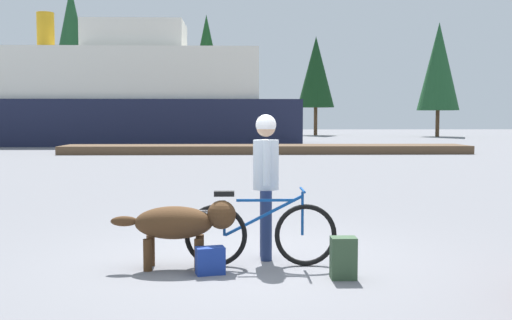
{
  "coord_description": "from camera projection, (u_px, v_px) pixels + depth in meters",
  "views": [
    {
      "loc": [
        -0.18,
        -7.34,
        1.77
      ],
      "look_at": [
        0.11,
        1.54,
        1.14
      ],
      "focal_mm": 42.28,
      "sensor_mm": 36.0,
      "label": 1
    }
  ],
  "objects": [
    {
      "name": "ground_plane",
      "position": [
        251.0,
        261.0,
        7.45
      ],
      "size": [
        160.0,
        160.0,
        0.0
      ],
      "primitive_type": "plane",
      "color": "slate"
    },
    {
      "name": "bicycle",
      "position": [
        260.0,
        233.0,
        7.15
      ],
      "size": [
        1.81,
        0.44,
        0.93
      ],
      "color": "black",
      "rests_on": "ground_plane"
    },
    {
      "name": "person_cyclist",
      "position": [
        266.0,
        171.0,
        7.5
      ],
      "size": [
        0.32,
        0.53,
        1.81
      ],
      "color": "navy",
      "rests_on": "ground_plane"
    },
    {
      "name": "dog",
      "position": [
        181.0,
        223.0,
        7.05
      ],
      "size": [
        1.47,
        0.45,
        0.8
      ],
      "color": "#472D19",
      "rests_on": "ground_plane"
    },
    {
      "name": "backpack",
      "position": [
        343.0,
        258.0,
        6.6
      ],
      "size": [
        0.28,
        0.2,
        0.46
      ],
      "primitive_type": "cube",
      "rotation": [
        0.0,
        0.0,
        -0.01
      ],
      "color": "#334C33",
      "rests_on": "ground_plane"
    },
    {
      "name": "handbag_pannier",
      "position": [
        210.0,
        261.0,
        6.8
      ],
      "size": [
        0.35,
        0.25,
        0.31
      ],
      "primitive_type": "cube",
      "rotation": [
        0.0,
        0.0,
        0.24
      ],
      "color": "navy",
      "rests_on": "ground_plane"
    },
    {
      "name": "dock_pier",
      "position": [
        266.0,
        149.0,
        29.7
      ],
      "size": [
        19.82,
        2.6,
        0.4
      ],
      "primitive_type": "cube",
      "color": "brown",
      "rests_on": "ground_plane"
    },
    {
      "name": "ferry_boat",
      "position": [
        98.0,
        99.0,
        39.02
      ],
      "size": [
        26.15,
        7.0,
        8.46
      ],
      "color": "#191E38",
      "rests_on": "ground_plane"
    },
    {
      "name": "pine_tree_far_left",
      "position": [
        72.0,
        43.0,
        52.14
      ],
      "size": [
        4.02,
        4.02,
        13.12
      ],
      "color": "#4C331E",
      "rests_on": "ground_plane"
    },
    {
      "name": "pine_tree_center",
      "position": [
        207.0,
        58.0,
        54.91
      ],
      "size": [
        3.28,
        3.28,
        11.08
      ],
      "color": "#4C331E",
      "rests_on": "ground_plane"
    },
    {
      "name": "pine_tree_far_right",
      "position": [
        439.0,
        67.0,
        54.58
      ],
      "size": [
        3.77,
        3.77,
        10.34
      ],
      "color": "#4C331E",
      "rests_on": "ground_plane"
    },
    {
      "name": "pine_tree_mid_back",
      "position": [
        316.0,
        72.0,
        58.6
      ],
      "size": [
        3.61,
        3.61,
        9.61
      ],
      "color": "#4C331E",
      "rests_on": "ground_plane"
    }
  ]
}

